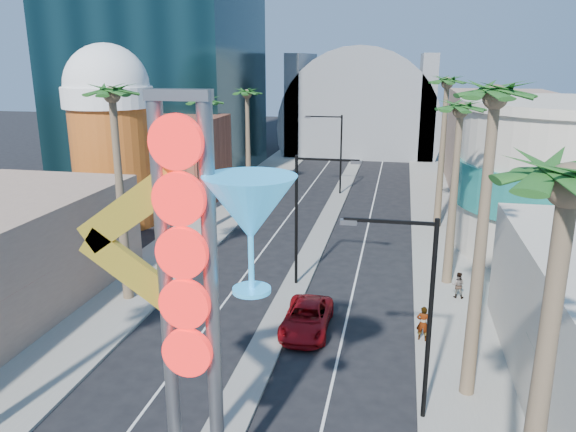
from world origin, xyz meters
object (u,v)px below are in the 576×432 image
at_px(neon_sign, 214,277).
at_px(pedestrian_b, 458,285).
at_px(red_pickup, 307,318).
at_px(pedestrian_a, 423,323).

height_order(neon_sign, pedestrian_b, neon_sign).
xyz_separation_m(neon_sign, red_pickup, (0.80, 11.32, -6.62)).
xyz_separation_m(neon_sign, pedestrian_b, (8.61, 16.76, -6.40)).
bearing_deg(red_pickup, neon_sign, -94.73).
relative_size(red_pickup, pedestrian_a, 2.83).
relative_size(neon_sign, pedestrian_b, 8.26).
height_order(red_pickup, pedestrian_b, pedestrian_b).
bearing_deg(pedestrian_a, neon_sign, 70.29).
bearing_deg(red_pickup, pedestrian_a, -1.96).
bearing_deg(red_pickup, pedestrian_b, 34.18).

